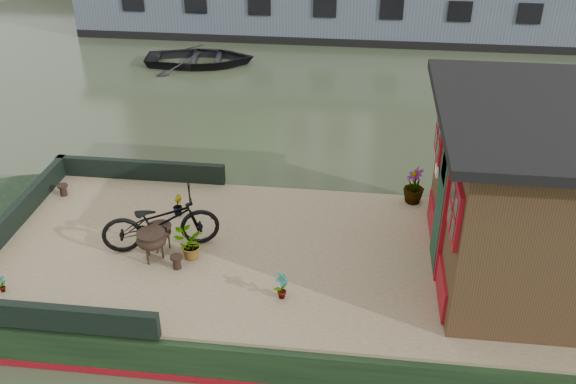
# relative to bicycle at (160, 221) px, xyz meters

# --- Properties ---
(ground) EXTENTS (120.00, 120.00, 0.00)m
(ground) POSITION_rel_bicycle_xyz_m (3.52, 0.05, -1.09)
(ground) COLOR #2F3723
(ground) RESTS_ON ground
(houseboat_hull) EXTENTS (14.01, 4.02, 0.60)m
(houseboat_hull) POSITION_rel_bicycle_xyz_m (2.18, 0.05, -0.82)
(houseboat_hull) COLOR black
(houseboat_hull) RESTS_ON ground
(houseboat_deck) EXTENTS (11.80, 3.80, 0.05)m
(houseboat_deck) POSITION_rel_bicycle_xyz_m (3.52, 0.05, -0.47)
(houseboat_deck) COLOR #99855E
(houseboat_deck) RESTS_ON houseboat_hull
(bow_bulwark) EXTENTS (3.00, 4.00, 0.35)m
(bow_bulwark) POSITION_rel_bicycle_xyz_m (-1.55, 0.05, -0.27)
(bow_bulwark) COLOR black
(bow_bulwark) RESTS_ON houseboat_deck
(bicycle) EXTENTS (1.79, 1.10, 0.89)m
(bicycle) POSITION_rel_bicycle_xyz_m (0.00, 0.00, 0.00)
(bicycle) COLOR black
(bicycle) RESTS_ON houseboat_deck
(potted_plant_a) EXTENTS (0.23, 0.25, 0.39)m
(potted_plant_a) POSITION_rel_bicycle_xyz_m (1.89, -0.96, -0.25)
(potted_plant_a) COLOR #A03B2D
(potted_plant_a) RESTS_ON houseboat_deck
(potted_plant_b) EXTENTS (0.20, 0.22, 0.34)m
(potted_plant_b) POSITION_rel_bicycle_xyz_m (-0.02, 0.90, -0.27)
(potted_plant_b) COLOR brown
(potted_plant_b) RESTS_ON houseboat_deck
(potted_plant_c) EXTENTS (0.51, 0.48, 0.46)m
(potted_plant_c) POSITION_rel_bicycle_xyz_m (0.47, -0.23, -0.21)
(potted_plant_c) COLOR #995A2C
(potted_plant_c) RESTS_ON houseboat_deck
(potted_plant_d) EXTENTS (0.41, 0.41, 0.61)m
(potted_plant_d) POSITION_rel_bicycle_xyz_m (3.72, 1.75, -0.14)
(potted_plant_d) COLOR maroon
(potted_plant_d) RESTS_ON houseboat_deck
(potted_plant_e) EXTENTS (0.15, 0.16, 0.26)m
(potted_plant_e) POSITION_rel_bicycle_xyz_m (-1.83, -1.27, -0.31)
(potted_plant_e) COLOR #A64130
(potted_plant_e) RESTS_ON houseboat_deck
(brazier_front) EXTENTS (0.44, 0.44, 0.46)m
(brazier_front) POSITION_rel_bicycle_xyz_m (-0.05, -0.32, -0.21)
(brazier_front) COLOR black
(brazier_front) RESTS_ON houseboat_deck
(brazier_rear) EXTENTS (0.49, 0.49, 0.40)m
(brazier_rear) POSITION_rel_bicycle_xyz_m (-0.01, -0.05, -0.24)
(brazier_rear) COLOR black
(brazier_rear) RESTS_ON houseboat_deck
(bollard_port) EXTENTS (0.17, 0.17, 0.20)m
(bollard_port) POSITION_rel_bicycle_xyz_m (-2.08, 1.25, -0.34)
(bollard_port) COLOR black
(bollard_port) RESTS_ON houseboat_deck
(bollard_stbd) EXTENTS (0.18, 0.18, 0.20)m
(bollard_stbd) POSITION_rel_bicycle_xyz_m (0.35, -0.48, -0.34)
(bollard_stbd) COLOR black
(bollard_stbd) RESTS_ON houseboat_deck
(dinghy) EXTENTS (3.32, 2.55, 0.64)m
(dinghy) POSITION_rel_bicycle_xyz_m (-1.88, 9.88, -0.77)
(dinghy) COLOR black
(dinghy) RESTS_ON ground
(far_houseboat) EXTENTS (20.40, 4.40, 2.11)m
(far_houseboat) POSITION_rel_bicycle_xyz_m (3.52, 14.05, -0.12)
(far_houseboat) COLOR #4B5964
(far_houseboat) RESTS_ON ground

